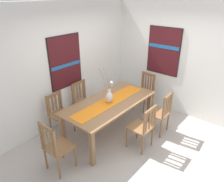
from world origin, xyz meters
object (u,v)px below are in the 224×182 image
at_px(dining_table, 110,106).
at_px(chair_4, 59,113).
at_px(chair_5, 161,113).
at_px(painting_on_side_wall, 164,51).
at_px(centerpiece_vase, 109,96).
at_px(chair_1, 83,101).
at_px(chair_2, 145,91).
at_px(chair_0, 143,127).
at_px(chair_3, 56,147).
at_px(painting_on_back_wall, 65,62).

bearing_deg(dining_table, chair_4, 128.97).
height_order(chair_5, painting_on_side_wall, painting_on_side_wall).
height_order(centerpiece_vase, chair_1, centerpiece_vase).
bearing_deg(chair_2, chair_5, -129.96).
relative_size(chair_0, chair_3, 0.95).
height_order(chair_2, chair_3, chair_3).
relative_size(chair_3, painting_on_side_wall, 0.85).
relative_size(chair_4, chair_5, 0.95).
relative_size(chair_2, chair_5, 1.01).
xyz_separation_m(chair_4, chair_5, (1.39, -1.67, 0.02)).
height_order(dining_table, chair_1, chair_1).
bearing_deg(chair_3, chair_5, -20.75).
height_order(dining_table, chair_4, chair_4).
bearing_deg(chair_1, chair_2, -31.08).
bearing_deg(chair_0, chair_1, 90.32).
xyz_separation_m(chair_2, painting_on_back_wall, (-1.60, 1.11, 0.94)).
distance_m(chair_3, chair_4, 1.13).
xyz_separation_m(chair_1, chair_4, (-0.70, -0.01, -0.01)).
distance_m(dining_table, centerpiece_vase, 0.26).
distance_m(chair_2, chair_3, 2.82).
relative_size(dining_table, painting_on_back_wall, 1.76).
relative_size(dining_table, chair_0, 2.19).
distance_m(centerpiece_vase, painting_on_side_wall, 1.93).
height_order(chair_0, chair_2, chair_2).
height_order(centerpiece_vase, chair_3, centerpiece_vase).
xyz_separation_m(chair_2, chair_3, (-2.82, -0.04, -0.00)).
height_order(chair_0, chair_3, chair_3).
bearing_deg(chair_2, chair_4, 158.27).
bearing_deg(chair_4, chair_3, -129.84).
relative_size(chair_0, chair_1, 1.00).
xyz_separation_m(chair_0, chair_5, (0.68, -0.01, 0.01)).
distance_m(dining_table, chair_2, 1.42).
distance_m(chair_2, chair_5, 1.09).
relative_size(chair_0, painting_on_back_wall, 0.80).
height_order(centerpiece_vase, chair_0, centerpiece_vase).
height_order(dining_table, painting_on_back_wall, painting_on_back_wall).
relative_size(centerpiece_vase, chair_4, 0.86).
xyz_separation_m(dining_table, chair_2, (1.41, 0.01, -0.16)).
relative_size(chair_4, painting_on_back_wall, 0.77).
bearing_deg(chair_1, painting_on_back_wall, 126.75).
distance_m(dining_table, painting_on_side_wall, 1.99).
distance_m(chair_0, chair_4, 1.80).
xyz_separation_m(chair_1, painting_on_back_wall, (-0.20, 0.27, 0.95)).
distance_m(chair_4, painting_on_side_wall, 2.88).
distance_m(centerpiece_vase, chair_3, 1.43).
bearing_deg(dining_table, chair_2, 0.47).
bearing_deg(chair_0, centerpiece_vase, 94.56).
bearing_deg(chair_5, painting_on_side_wall, 29.45).
bearing_deg(chair_5, centerpiece_vase, 132.73).
bearing_deg(chair_4, painting_on_side_wall, -23.25).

